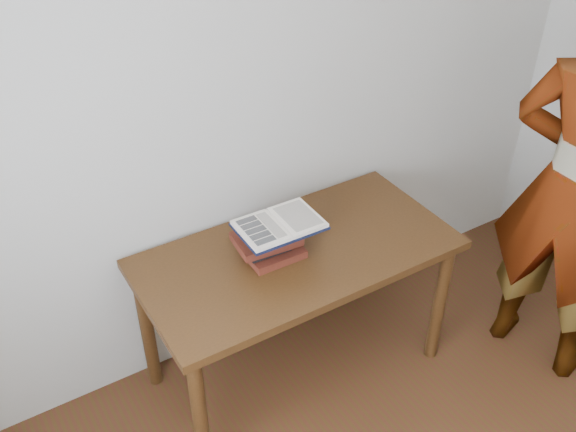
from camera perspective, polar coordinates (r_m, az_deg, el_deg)
desk at (r=2.78m, az=0.83°, el=-4.68°), size 1.35×0.68×0.72m
book_stack at (r=2.65m, az=-1.67°, el=-2.22°), size 0.28×0.21×0.15m
open_book at (r=2.58m, az=-0.77°, el=-0.77°), size 0.34×0.24×0.03m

